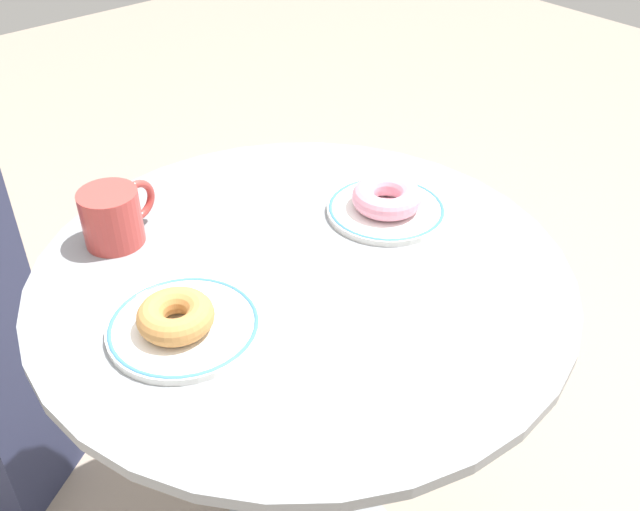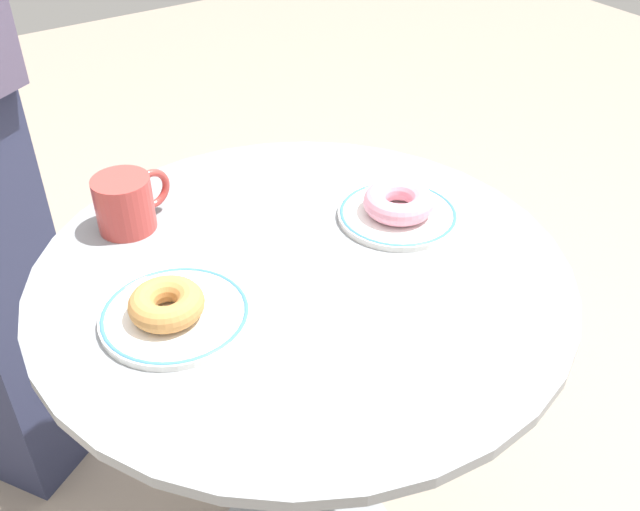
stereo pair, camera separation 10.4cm
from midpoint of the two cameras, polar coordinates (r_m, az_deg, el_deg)
cafe_table at (r=1.21m, az=-3.80°, el=-9.58°), size 0.79×0.79×0.76m
plate_left at (r=0.98m, az=-13.67°, el=-5.60°), size 0.20×0.20×0.01m
plate_right at (r=1.18m, az=2.70°, el=3.55°), size 0.19×0.19×0.01m
donut_old_fashioned at (r=0.96m, az=-14.42°, el=-4.71°), size 0.10×0.10×0.04m
donut_pink_frosted at (r=1.16m, az=2.73°, el=4.52°), size 0.16×0.16×0.04m
coffee_mug at (r=1.15m, az=-18.48°, el=2.85°), size 0.13×0.09×0.09m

